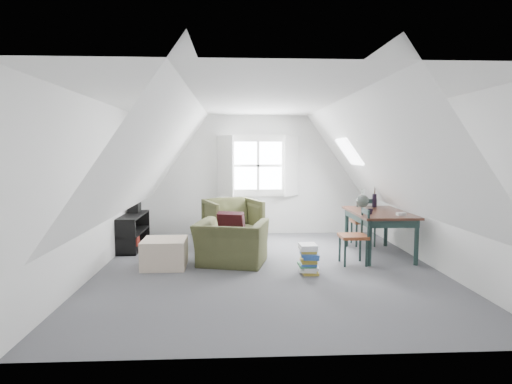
{
  "coord_description": "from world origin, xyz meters",
  "views": [
    {
      "loc": [
        -0.5,
        -6.25,
        1.76
      ],
      "look_at": [
        -0.15,
        0.6,
        1.1
      ],
      "focal_mm": 30.0,
      "sensor_mm": 36.0,
      "label": 1
    }
  ],
  "objects": [
    {
      "name": "electronics_box",
      "position": [
        -2.36,
        1.73,
        0.71
      ],
      "size": [
        0.2,
        0.27,
        0.22
      ],
      "primitive_type": "cube",
      "rotation": [
        0.0,
        0.0,
        -0.01
      ],
      "color": "black",
      "rests_on": "media_shelf"
    },
    {
      "name": "magazine_stack",
      "position": [
        0.56,
        -0.27,
        0.21
      ],
      "size": [
        0.32,
        0.38,
        0.42
      ],
      "rotation": [
        0.0,
        0.0,
        0.37
      ],
      "color": "#B29933",
      "rests_on": "floor"
    },
    {
      "name": "demijohn",
      "position": [
        1.78,
        1.2,
        0.88
      ],
      "size": [
        0.23,
        0.23,
        0.33
      ],
      "rotation": [
        0.0,
        0.0,
        -0.29
      ],
      "color": "silver",
      "rests_on": "dining_table"
    },
    {
      "name": "throw_pillow",
      "position": [
        -0.55,
        0.43,
        0.6
      ],
      "size": [
        0.47,
        0.36,
        0.43
      ],
      "primitive_type": "cube",
      "rotation": [
        0.31,
        0.0,
        -0.31
      ],
      "color": "#350E14",
      "rests_on": "armchair_near"
    },
    {
      "name": "dining_table",
      "position": [
        1.93,
        0.75,
        0.65
      ],
      "size": [
        0.89,
        1.49,
        0.75
      ],
      "rotation": [
        0.0,
        0.0,
        0.02
      ],
      "color": "black",
      "rests_on": "floor"
    },
    {
      "name": "armchair_near",
      "position": [
        -0.55,
        0.28,
        0.0
      ],
      "size": [
        1.23,
        1.13,
        0.68
      ],
      "primitive_type": "imported",
      "rotation": [
        0.0,
        0.0,
        2.9
      ],
      "color": "#3E4122",
      "rests_on": "floor"
    },
    {
      "name": "dining_chair_far",
      "position": [
        1.9,
        1.49,
        0.46
      ],
      "size": [
        0.42,
        0.42,
        0.89
      ],
      "rotation": [
        0.0,
        0.0,
        3.36
      ],
      "color": "brown",
      "rests_on": "floor"
    },
    {
      "name": "floor",
      "position": [
        0.0,
        0.0,
        0.0
      ],
      "size": [
        5.5,
        5.5,
        0.0
      ],
      "primitive_type": "plane",
      "color": "#4F4F54",
      "rests_on": "ground"
    },
    {
      "name": "armchair_far",
      "position": [
        -0.54,
        1.65,
        0.0
      ],
      "size": [
        1.2,
        1.22,
        0.87
      ],
      "primitive_type": "imported",
      "rotation": [
        0.0,
        0.0,
        0.35
      ],
      "color": "#3E4122",
      "rests_on": "floor"
    },
    {
      "name": "ottoman",
      "position": [
        -1.56,
        0.17,
        0.22
      ],
      "size": [
        0.66,
        0.66,
        0.43
      ],
      "primitive_type": "cube",
      "rotation": [
        0.0,
        0.0,
        0.01
      ],
      "color": "#C5B098",
      "rests_on": "floor"
    },
    {
      "name": "vase_twigs",
      "position": [
        2.03,
        1.3,
        0.88
      ],
      "size": [
        0.08,
        0.08,
        0.6
      ],
      "rotation": [
        0.0,
        0.0,
        -0.28
      ],
      "color": "black",
      "rests_on": "dining_table"
    },
    {
      "name": "slope_left",
      "position": [
        -1.55,
        0.0,
        1.78
      ],
      "size": [
        3.19,
        5.5,
        4.48
      ],
      "primitive_type": "plane",
      "rotation": [
        0.0,
        2.19,
        0.0
      ],
      "color": "white",
      "rests_on": "wall_left"
    },
    {
      "name": "paper_box",
      "position": [
        2.13,
        0.3,
        0.77
      ],
      "size": [
        0.14,
        0.11,
        0.04
      ],
      "primitive_type": "cube",
      "rotation": [
        0.0,
        0.0,
        0.12
      ],
      "color": "white",
      "rests_on": "dining_table"
    },
    {
      "name": "ceiling",
      "position": [
        0.0,
        0.0,
        2.5
      ],
      "size": [
        5.5,
        5.5,
        0.0
      ],
      "primitive_type": "plane",
      "rotation": [
        3.14,
        0.0,
        0.0
      ],
      "color": "white",
      "rests_on": "wall_back"
    },
    {
      "name": "media_shelf",
      "position": [
        -2.36,
        1.44,
        0.28
      ],
      "size": [
        0.4,
        1.21,
        0.62
      ],
      "rotation": [
        0.0,
        0.0,
        0.09
      ],
      "color": "black",
      "rests_on": "floor"
    },
    {
      "name": "wall_front",
      "position": [
        0.0,
        -2.75,
        1.25
      ],
      "size": [
        5.0,
        0.0,
        5.0
      ],
      "primitive_type": "plane",
      "rotation": [
        -1.57,
        0.0,
        0.0
      ],
      "color": "silver",
      "rests_on": "ground"
    },
    {
      "name": "cup",
      "position": [
        1.68,
        0.45,
        0.75
      ],
      "size": [
        0.11,
        0.11,
        0.08
      ],
      "primitive_type": "imported",
      "rotation": [
        0.0,
        0.0,
        0.21
      ],
      "color": "black",
      "rests_on": "dining_table"
    },
    {
      "name": "dining_chair_near",
      "position": [
        1.37,
        0.2,
        0.45
      ],
      "size": [
        0.41,
        0.41,
        0.87
      ],
      "rotation": [
        0.0,
        0.0,
        -1.36
      ],
      "color": "brown",
      "rests_on": "floor"
    },
    {
      "name": "slope_right",
      "position": [
        1.55,
        0.0,
        1.78
      ],
      "size": [
        3.19,
        5.5,
        4.48
      ],
      "primitive_type": "plane",
      "rotation": [
        0.0,
        -2.19,
        0.0
      ],
      "color": "white",
      "rests_on": "wall_right"
    },
    {
      "name": "dormer_window",
      "position": [
        0.0,
        2.68,
        1.45
      ],
      "size": [
        1.71,
        0.35,
        1.3
      ],
      "color": "white",
      "rests_on": "wall_back"
    },
    {
      "name": "skylight",
      "position": [
        1.55,
        1.3,
        1.75
      ],
      "size": [
        0.35,
        0.75,
        0.47
      ],
      "primitive_type": "cube",
      "rotation": [
        0.0,
        0.95,
        0.0
      ],
      "color": "white",
      "rests_on": "slope_right"
    },
    {
      "name": "wall_left",
      "position": [
        -2.5,
        0.0,
        1.25
      ],
      "size": [
        0.0,
        5.5,
        5.5
      ],
      "primitive_type": "plane",
      "rotation": [
        1.57,
        0.0,
        1.57
      ],
      "color": "silver",
      "rests_on": "ground"
    },
    {
      "name": "wall_right",
      "position": [
        2.5,
        0.0,
        1.25
      ],
      "size": [
        0.0,
        5.5,
        5.5
      ],
      "primitive_type": "plane",
      "rotation": [
        1.57,
        0.0,
        -1.57
      ],
      "color": "silver",
      "rests_on": "ground"
    },
    {
      "name": "wall_back",
      "position": [
        0.0,
        2.75,
        1.25
      ],
      "size": [
        5.0,
        0.0,
        5.0
      ],
      "primitive_type": "plane",
      "rotation": [
        1.57,
        0.0,
        0.0
      ],
      "color": "silver",
      "rests_on": "ground"
    }
  ]
}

